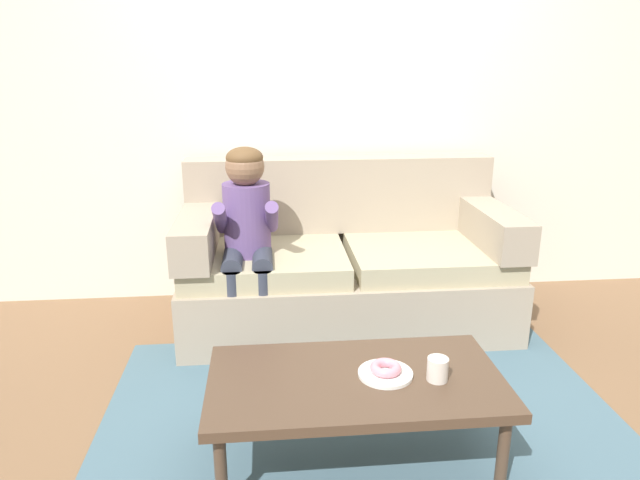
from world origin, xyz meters
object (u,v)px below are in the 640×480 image
(couch, at_px, (345,267))
(coffee_table, at_px, (356,386))
(donut, at_px, (386,368))
(mug, at_px, (438,369))
(toy_controller, at_px, (460,390))
(person_child, at_px, (247,228))

(couch, bearing_deg, coffee_table, -96.13)
(donut, height_order, mug, mug)
(donut, bearing_deg, coffee_table, -179.69)
(toy_controller, bearing_deg, coffee_table, -157.54)
(coffee_table, xyz_separation_m, donut, (0.11, 0.00, 0.07))
(person_child, xyz_separation_m, mug, (0.73, -1.15, -0.24))
(person_child, height_order, donut, person_child)
(coffee_table, bearing_deg, donut, 0.31)
(couch, relative_size, person_child, 1.73)
(person_child, height_order, mug, person_child)
(couch, bearing_deg, donut, -91.15)
(coffee_table, xyz_separation_m, toy_controller, (0.58, 0.43, -0.32))
(couch, height_order, coffee_table, couch)
(person_child, bearing_deg, donut, -63.73)
(donut, bearing_deg, person_child, 116.27)
(couch, bearing_deg, mug, -83.26)
(coffee_table, relative_size, toy_controller, 4.97)
(coffee_table, height_order, donut, donut)
(person_child, height_order, toy_controller, person_child)
(person_child, relative_size, mug, 12.24)
(coffee_table, bearing_deg, toy_controller, 36.83)
(mug, xyz_separation_m, toy_controller, (0.28, 0.48, -0.41))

